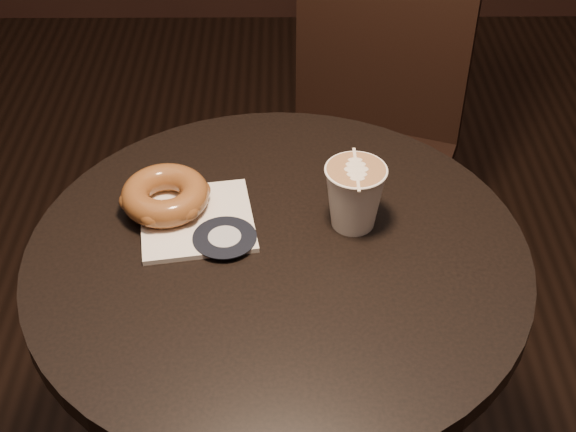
{
  "coord_description": "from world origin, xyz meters",
  "views": [
    {
      "loc": [
        0.01,
        -0.82,
        1.5
      ],
      "look_at": [
        0.01,
        0.03,
        0.79
      ],
      "focal_mm": 50.0,
      "sensor_mm": 36.0,
      "label": 1
    }
  ],
  "objects_px": {
    "doughnut": "(165,195)",
    "latte_cup": "(354,197)",
    "cafe_table": "(278,345)",
    "chair": "(369,110)",
    "pastry_bag": "(197,220)"
  },
  "relations": [
    {
      "from": "doughnut",
      "to": "latte_cup",
      "type": "height_order",
      "value": "latte_cup"
    },
    {
      "from": "cafe_table",
      "to": "chair",
      "type": "xyz_separation_m",
      "value": [
        0.2,
        0.68,
        -0.0
      ]
    },
    {
      "from": "pastry_bag",
      "to": "doughnut",
      "type": "bearing_deg",
      "value": 140.36
    },
    {
      "from": "cafe_table",
      "to": "chair",
      "type": "height_order",
      "value": "chair"
    },
    {
      "from": "cafe_table",
      "to": "pastry_bag",
      "type": "bearing_deg",
      "value": 152.97
    },
    {
      "from": "doughnut",
      "to": "latte_cup",
      "type": "bearing_deg",
      "value": -6.55
    },
    {
      "from": "cafe_table",
      "to": "doughnut",
      "type": "bearing_deg",
      "value": 152.01
    },
    {
      "from": "doughnut",
      "to": "cafe_table",
      "type": "bearing_deg",
      "value": -27.99
    },
    {
      "from": "pastry_bag",
      "to": "doughnut",
      "type": "height_order",
      "value": "doughnut"
    },
    {
      "from": "cafe_table",
      "to": "pastry_bag",
      "type": "relative_size",
      "value": 4.71
    },
    {
      "from": "chair",
      "to": "latte_cup",
      "type": "xyz_separation_m",
      "value": [
        -0.09,
        -0.62,
        0.25
      ]
    },
    {
      "from": "pastry_bag",
      "to": "doughnut",
      "type": "relative_size",
      "value": 1.25
    },
    {
      "from": "chair",
      "to": "latte_cup",
      "type": "height_order",
      "value": "chair"
    },
    {
      "from": "chair",
      "to": "doughnut",
      "type": "height_order",
      "value": "chair"
    },
    {
      "from": "pastry_bag",
      "to": "cafe_table",
      "type": "bearing_deg",
      "value": -36.33
    }
  ]
}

